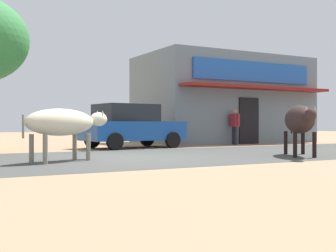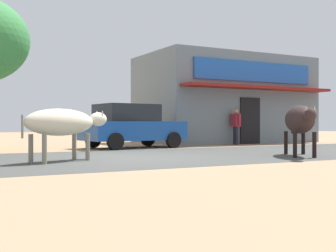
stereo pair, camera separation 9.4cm
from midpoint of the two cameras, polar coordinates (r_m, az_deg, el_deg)
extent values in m
plane|color=#A48260|center=(11.98, -5.46, -4.06)|extent=(80.00, 80.00, 0.00)
cube|color=#434542|center=(11.98, -5.46, -4.05)|extent=(72.00, 6.41, 0.00)
cube|color=slate|center=(22.56, 7.34, 3.32)|extent=(8.19, 4.74, 4.22)
cube|color=blue|center=(20.73, 11.28, 6.86)|extent=(6.55, 0.10, 0.90)
cube|color=maroon|center=(20.36, 11.98, 4.84)|extent=(7.86, 0.90, 0.12)
cube|color=black|center=(20.45, 10.65, 0.66)|extent=(1.10, 0.06, 2.10)
cube|color=#184A9B|center=(16.75, -4.36, -0.61)|extent=(3.95, 2.22, 0.70)
cube|color=#1E2328|center=(16.62, -5.20, 1.69)|extent=(2.25, 1.89, 0.64)
cylinder|color=black|center=(18.17, -2.45, -1.65)|extent=(0.62, 0.25, 0.60)
cylinder|color=black|center=(16.66, 0.86, -1.82)|extent=(0.62, 0.25, 0.60)
cylinder|color=black|center=(17.00, -9.48, -1.78)|extent=(0.62, 0.25, 0.60)
cylinder|color=black|center=(15.37, -6.61, -1.99)|extent=(0.62, 0.25, 0.60)
ellipsoid|color=beige|center=(10.87, -13.46, 0.48)|extent=(2.12, 1.49, 0.65)
ellipsoid|color=beige|center=(11.71, -8.74, 0.86)|extent=(0.63, 0.49, 0.36)
cone|color=beige|center=(11.82, -8.90, 1.73)|extent=(0.06, 0.06, 0.12)
cone|color=beige|center=(11.68, -8.22, 1.75)|extent=(0.06, 0.06, 0.12)
cylinder|color=gray|center=(11.50, -11.74, -2.58)|extent=(0.11, 0.11, 0.67)
cylinder|color=gray|center=(11.13, -10.05, -2.67)|extent=(0.11, 0.11, 0.67)
cylinder|color=gray|center=(10.68, -17.00, -2.80)|extent=(0.11, 0.11, 0.67)
cylinder|color=gray|center=(10.28, -15.37, -2.91)|extent=(0.11, 0.11, 0.67)
cylinder|color=gray|center=(10.23, -18.00, -0.07)|extent=(0.05, 0.05, 0.52)
ellipsoid|color=#2F2120|center=(13.02, 16.75, 0.80)|extent=(1.79, 2.19, 0.79)
ellipsoid|color=#2F2120|center=(11.73, 18.03, 1.35)|extent=(0.54, 0.62, 0.36)
cone|color=beige|center=(11.70, 18.57, 2.23)|extent=(0.06, 0.06, 0.12)
cone|color=beige|center=(11.66, 17.61, 2.24)|extent=(0.06, 0.06, 0.12)
cylinder|color=black|center=(12.40, 18.53, -2.33)|extent=(0.11, 0.11, 0.69)
cylinder|color=black|center=(12.30, 16.24, -2.35)|extent=(0.11, 0.11, 0.69)
cylinder|color=black|center=(13.77, 17.19, -2.07)|extent=(0.11, 0.11, 0.69)
cylinder|color=black|center=(13.67, 15.12, -2.09)|extent=(0.11, 0.11, 0.69)
cylinder|color=black|center=(14.12, 15.84, 0.35)|extent=(0.05, 0.05, 0.64)
cylinder|color=#262633|center=(19.66, 8.69, -1.23)|extent=(0.14, 0.14, 0.79)
cylinder|color=#262633|center=(19.52, 9.00, -1.24)|extent=(0.14, 0.14, 0.79)
cube|color=maroon|center=(19.58, 8.85, 0.73)|extent=(0.27, 0.40, 0.56)
sphere|color=tan|center=(19.59, 8.85, 1.86)|extent=(0.21, 0.21, 0.21)
cylinder|color=maroon|center=(19.79, 8.39, 0.81)|extent=(0.09, 0.09, 0.50)
cylinder|color=maroon|center=(19.37, 9.31, 0.82)|extent=(0.09, 0.09, 0.50)
camera|label=1|loc=(0.05, -89.80, 0.00)|focal=47.36mm
camera|label=2|loc=(0.05, 90.20, 0.00)|focal=47.36mm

